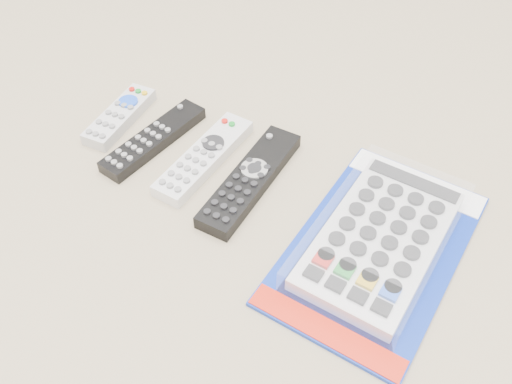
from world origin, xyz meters
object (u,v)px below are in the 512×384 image
at_px(remote_small_grey, 120,116).
at_px(remote_slim_black, 153,139).
at_px(jumbo_remote_packaged, 380,238).
at_px(remote_large_black, 250,179).
at_px(remote_silver_dvd, 204,157).

height_order(remote_small_grey, remote_slim_black, same).
height_order(remote_small_grey, jumbo_remote_packaged, jumbo_remote_packaged).
xyz_separation_m(remote_small_grey, remote_large_black, (0.23, -0.03, 0.00)).
height_order(remote_silver_dvd, jumbo_remote_packaged, jumbo_remote_packaged).
relative_size(remote_small_grey, jumbo_remote_packaged, 0.43).
xyz_separation_m(remote_slim_black, remote_silver_dvd, (0.08, -0.00, 0.00)).
xyz_separation_m(remote_large_black, jumbo_remote_packaged, (0.18, -0.02, 0.01)).
distance_m(remote_slim_black, remote_large_black, 0.16).
height_order(remote_slim_black, jumbo_remote_packaged, jumbo_remote_packaged).
relative_size(remote_silver_dvd, jumbo_remote_packaged, 0.58).
bearing_deg(remote_silver_dvd, remote_slim_black, -174.90).
xyz_separation_m(remote_small_grey, remote_slim_black, (0.07, -0.02, -0.00)).
bearing_deg(remote_small_grey, remote_slim_black, -17.43).
relative_size(remote_silver_dvd, remote_large_black, 0.90).
height_order(remote_slim_black, remote_large_black, remote_large_black).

